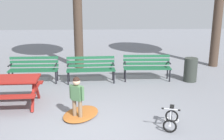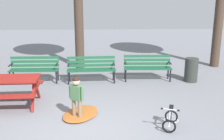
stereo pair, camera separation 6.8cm
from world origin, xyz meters
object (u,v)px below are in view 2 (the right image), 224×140
child_standing (76,95)px  kids_bicycle (170,119)px  park_bench_left (91,67)px  picnic_table (4,84)px  trash_bin (191,70)px  park_bench_right (147,65)px  park_bench_far_left (34,67)px

child_standing → kids_bicycle: (2.09, -0.54, -0.41)m
kids_bicycle → park_bench_left: bearing=118.3°
picnic_table → trash_bin: trash_bin is taller
picnic_table → park_bench_right: 4.63m
park_bench_far_left → trash_bin: 5.25m
picnic_table → trash_bin: bearing=18.6°
park_bench_far_left → park_bench_left: size_ratio=0.99×
picnic_table → park_bench_left: size_ratio=1.13×
child_standing → trash_bin: size_ratio=1.29×
kids_bicycle → child_standing: bearing=165.5°
kids_bicycle → trash_bin: bearing=65.3°
picnic_table → park_bench_left: bearing=41.6°
park_bench_far_left → child_standing: (1.64, -2.94, 0.10)m
picnic_table → kids_bicycle: picnic_table is taller
park_bench_left → kids_bicycle: bearing=-61.7°
park_bench_right → trash_bin: 1.47m
park_bench_far_left → kids_bicycle: park_bench_far_left is taller
kids_bicycle → park_bench_far_left: bearing=137.0°
kids_bicycle → trash_bin: size_ratio=0.78×
park_bench_left → child_standing: (-0.26, -2.86, 0.10)m
park_bench_right → kids_bicycle: park_bench_right is taller
park_bench_far_left → child_standing: size_ratio=1.55×
park_bench_right → trash_bin: size_ratio=2.01×
park_bench_far_left → trash_bin: park_bench_far_left is taller
trash_bin → park_bench_right: bearing=170.4°
park_bench_right → trash_bin: (1.45, -0.24, -0.11)m
park_bench_left → trash_bin: (3.35, -0.09, -0.11)m
park_bench_right → child_standing: child_standing is taller
picnic_table → trash_bin: 5.88m
park_bench_left → kids_bicycle: 3.88m
kids_bicycle → trash_bin: 3.65m
trash_bin → child_standing: bearing=-142.5°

